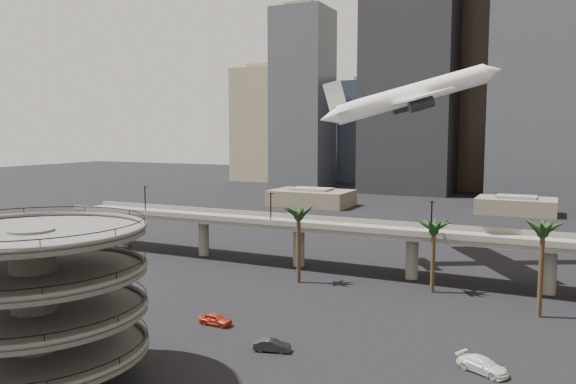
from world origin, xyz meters
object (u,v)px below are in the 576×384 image
at_px(car_a, 216,319).
at_px(airborne_jet, 411,95).
at_px(car_b, 272,345).
at_px(car_c, 482,365).
at_px(overpass, 353,233).
at_px(parking_ramp, 34,293).

bearing_deg(car_a, airborne_jet, -14.89).
height_order(car_b, car_c, car_c).
height_order(overpass, airborne_jet, airborne_jet).
xyz_separation_m(airborne_jet, car_a, (-13.81, -49.31, -32.24)).
height_order(parking_ramp, overpass, parking_ramp).
relative_size(car_a, car_b, 1.05).
bearing_deg(overpass, car_c, -52.78).
bearing_deg(car_c, car_a, 114.39).
bearing_deg(parking_ramp, car_a, 75.78).
bearing_deg(airborne_jet, car_a, -136.05).
height_order(overpass, car_c, overpass).
distance_m(airborne_jet, car_c, 62.48).
bearing_deg(car_b, parking_ramp, 122.54).
height_order(parking_ramp, car_a, parking_ramp).
distance_m(airborne_jet, car_a, 60.51).
relative_size(parking_ramp, car_c, 3.94).
bearing_deg(overpass, car_a, -101.23).
bearing_deg(car_c, airborne_jet, 47.08).
relative_size(overpass, car_c, 23.09).
bearing_deg(car_b, car_a, 51.16).
xyz_separation_m(parking_ramp, overpass, (13.00, 59.00, -2.50)).
bearing_deg(car_b, overpass, -9.40).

